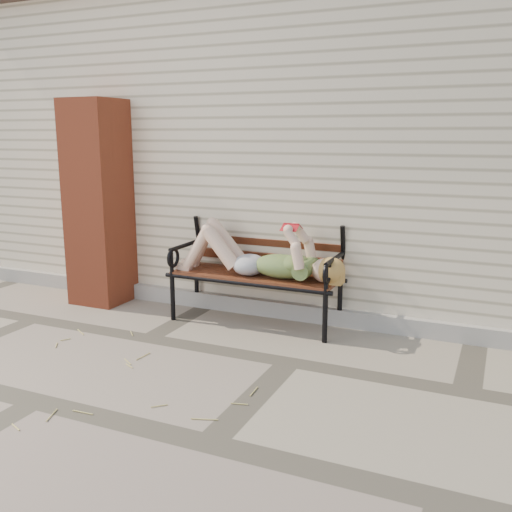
% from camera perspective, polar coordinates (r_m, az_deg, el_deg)
% --- Properties ---
extents(ground, '(80.00, 80.00, 0.00)m').
position_cam_1_polar(ground, '(4.33, 3.32, -10.55)').
color(ground, gray).
rests_on(ground, ground).
extents(house_wall, '(8.00, 4.00, 3.00)m').
position_cam_1_polar(house_wall, '(6.89, 12.44, 10.42)').
color(house_wall, beige).
rests_on(house_wall, ground).
extents(foundation_strip, '(8.00, 0.10, 0.15)m').
position_cam_1_polar(foundation_strip, '(5.17, 7.14, -5.93)').
color(foundation_strip, '#A29C92').
rests_on(foundation_strip, ground).
extents(brick_pillar, '(0.50, 0.50, 2.00)m').
position_cam_1_polar(brick_pillar, '(5.86, -15.44, 5.12)').
color(brick_pillar, '#A74125').
rests_on(brick_pillar, ground).
extents(garden_bench, '(1.64, 0.65, 1.06)m').
position_cam_1_polar(garden_bench, '(5.11, 0.34, -0.03)').
color(garden_bench, black).
rests_on(garden_bench, ground).
extents(reading_woman, '(1.54, 0.35, 0.49)m').
position_cam_1_polar(reading_woman, '(4.98, -0.12, 0.07)').
color(reading_woman, '#09343F').
rests_on(reading_woman, ground).
extents(straw_scatter, '(3.01, 1.71, 0.01)m').
position_cam_1_polar(straw_scatter, '(4.47, -20.28, -10.50)').
color(straw_scatter, tan).
rests_on(straw_scatter, ground).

